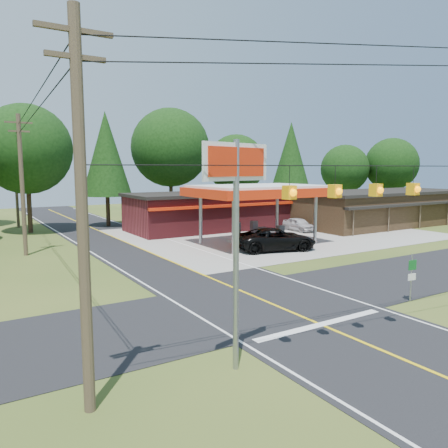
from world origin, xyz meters
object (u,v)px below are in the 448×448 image
gas_canopy (258,193)px  suv_car (276,239)px  big_stop_sign (236,200)px  sedan_car (299,225)px

gas_canopy → suv_car: size_ratio=1.72×
suv_car → big_stop_sign: big_stop_sign is taller
suv_car → big_stop_sign: bearing=153.2°
sedan_car → big_stop_sign: size_ratio=0.55×
big_stop_sign → sedan_car: bearing=45.0°
sedan_car → big_stop_sign: bearing=-131.9°
gas_canopy → suv_car: (-0.50, -3.00, -3.41)m
suv_car → sedan_car: size_ratio=1.58×
gas_canopy → sedan_car: (8.00, 4.00, -3.60)m
sedan_car → gas_canopy: bearing=-150.3°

